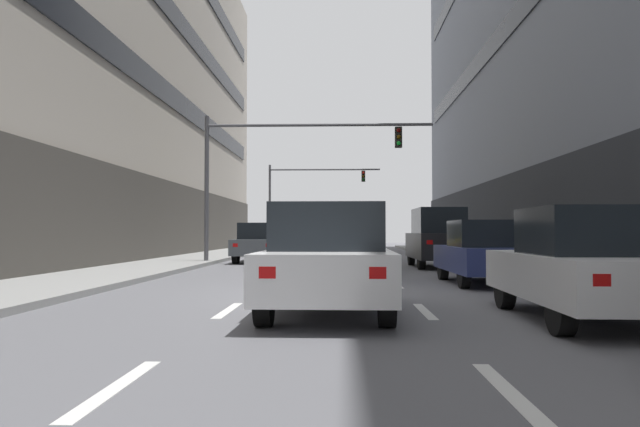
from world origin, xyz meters
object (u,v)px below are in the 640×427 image
Objects in this scene: car_driving_2 at (261,243)px; car_parked_2 at (484,253)px; car_parked_3 at (438,238)px; traffic_signal_0 at (279,158)px; traffic_signal_1 at (303,190)px; taxi_driving_3 at (337,243)px; pedestrian_0 at (470,238)px; car_parked_1 at (585,265)px; car_driving_1 at (329,260)px; car_driving_0 at (337,246)px.

car_driving_2 reaches higher than car_parked_2.
traffic_signal_0 is (-6.15, 2.00, 3.25)m from car_parked_3.
car_parked_3 reaches higher than car_driving_2.
traffic_signal_1 reaches higher than traffic_signal_0.
traffic_signal_0 reaches higher than taxi_driving_3.
traffic_signal_0 is at bearing -149.55° from pedestrian_0.
traffic_signal_1 reaches higher than car_parked_2.
traffic_signal_1 is at bearing 91.00° from traffic_signal_0.
car_parked_2 is at bearing 89.99° from car_parked_1.
car_driving_1 is at bearing -107.77° from pedestrian_0.
taxi_driving_3 is 0.48× the size of traffic_signal_0.
traffic_signal_0 is at bearing -130.81° from taxi_driving_3.
car_driving_1 is 1.04× the size of taxi_driving_3.
traffic_signal_0 is (-2.37, 14.88, 3.48)m from car_driving_1.
pedestrian_0 is at bearing 20.70° from taxi_driving_3.
traffic_signal_1 is (-0.38, 21.74, 0.23)m from traffic_signal_0.
taxi_driving_3 is at bearing 20.99° from car_driving_2.
car_parked_1 is (3.74, -11.96, 0.01)m from car_driving_0.
traffic_signal_1 is 19.27m from pedestrian_0.
traffic_signal_0 is 5.97× the size of pedestrian_0.
pedestrian_0 is at bearing 72.23° from car_driving_1.
traffic_signal_0 is 1.09× the size of traffic_signal_1.
car_parked_1 reaches higher than car_driving_0.
taxi_driving_3 is 1.04× the size of car_parked_2.
car_driving_2 reaches higher than car_parked_1.
traffic_signal_1 is (0.53, 20.25, 3.73)m from car_driving_2.
car_driving_2 is at bearing 123.41° from car_parked_2.
traffic_signal_0 reaches higher than car_driving_2.
car_driving_1 is 16.70m from car_driving_2.
car_parked_1 is at bearing -78.34° from taxi_driving_3.
car_parked_3 is (3.78, -4.74, 0.26)m from taxi_driving_3.
car_parked_1 is at bearing -80.07° from traffic_signal_1.
traffic_signal_0 is at bearing -58.64° from car_driving_2.
car_driving_0 is 11.27m from car_driving_1.
car_parked_1 is 0.48× the size of traffic_signal_0.
traffic_signal_1 is at bearing 105.38° from car_parked_3.
pedestrian_0 is (6.43, 20.06, 0.18)m from car_driving_1.
traffic_signal_0 reaches higher than car_driving_1.
taxi_driving_3 reaches higher than car_driving_0.
car_driving_2 is at bearing 153.72° from car_parked_3.
traffic_signal_0 is 10.73m from pedestrian_0.
car_parked_3 reaches higher than taxi_driving_3.
car_driving_2 is (-3.28, 16.37, -0.02)m from car_driving_1.
car_parked_2 is 7.22m from car_parked_3.
taxi_driving_3 is (-0.04, 6.35, 0.01)m from car_driving_0.
taxi_driving_3 is 6.07m from car_parked_3.
traffic_signal_0 reaches higher than car_parked_2.
car_parked_3 is at bearing -74.62° from traffic_signal_1.
car_parked_3 is (-0.00, 7.21, 0.30)m from car_parked_2.
taxi_driving_3 is 19.56m from traffic_signal_1.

